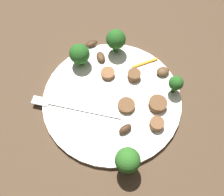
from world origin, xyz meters
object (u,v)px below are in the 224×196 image
(sausage_slice_1, at_px, (134,75))
(mushroom_0, at_px, (125,129))
(broccoli_floret_1, at_px, (116,39))
(sausage_slice_2, at_px, (158,104))
(sausage_slice_3, at_px, (108,74))
(sausage_slice_4, at_px, (127,105))
(broccoli_floret_3, at_px, (80,54))
(mushroom_2, at_px, (163,72))
(mushroom_1, at_px, (92,44))
(mushroom_3, at_px, (101,57))
(broccoli_floret_0, at_px, (176,83))
(pepper_strip_0, at_px, (145,63))
(broccoli_floret_2, at_px, (128,160))
(sausage_slice_0, at_px, (157,123))
(fork, at_px, (69,107))
(plate, at_px, (112,99))

(sausage_slice_1, distance_m, mushroom_0, 0.12)
(broccoli_floret_1, bearing_deg, sausage_slice_2, 156.06)
(sausage_slice_3, relative_size, sausage_slice_4, 0.87)
(sausage_slice_2, height_order, sausage_slice_4, sausage_slice_2)
(broccoli_floret_3, bearing_deg, mushroom_2, -153.30)
(sausage_slice_1, height_order, mushroom_1, sausage_slice_1)
(sausage_slice_4, bearing_deg, broccoli_floret_3, -12.21)
(mushroom_1, height_order, mushroom_3, mushroom_3)
(sausage_slice_4, bearing_deg, mushroom_2, -99.59)
(broccoli_floret_3, distance_m, mushroom_3, 0.05)
(broccoli_floret_0, height_order, broccoli_floret_1, broccoli_floret_1)
(sausage_slice_4, xyz_separation_m, pepper_strip_0, (0.03, -0.11, -0.00))
(broccoli_floret_2, distance_m, sausage_slice_1, 0.19)
(broccoli_floret_2, xyz_separation_m, sausage_slice_0, (-0.00, -0.10, -0.03))
(broccoli_floret_0, xyz_separation_m, sausage_slice_2, (0.01, 0.05, -0.02))
(fork, distance_m, broccoli_floret_2, 0.16)
(fork, bearing_deg, plate, -153.32)
(plate, distance_m, sausage_slice_0, 0.10)
(broccoli_floret_2, relative_size, mushroom_0, 2.15)
(mushroom_0, relative_size, mushroom_3, 0.98)
(sausage_slice_3, height_order, mushroom_0, mushroom_0)
(mushroom_0, bearing_deg, mushroom_2, -87.17)
(sausage_slice_4, relative_size, mushroom_3, 1.19)
(broccoli_floret_3, distance_m, sausage_slice_0, 0.21)
(broccoli_floret_3, relative_size, sausage_slice_3, 1.84)
(plate, relative_size, sausage_slice_2, 7.85)
(mushroom_0, bearing_deg, sausage_slice_3, -39.61)
(plate, distance_m, sausage_slice_3, 0.06)
(sausage_slice_0, height_order, sausage_slice_1, same)
(pepper_strip_0, bearing_deg, sausage_slice_4, 103.23)
(broccoli_floret_0, relative_size, mushroom_1, 1.60)
(broccoli_floret_0, relative_size, sausage_slice_3, 1.57)
(broccoli_floret_2, height_order, mushroom_1, broccoli_floret_2)
(plate, height_order, mushroom_1, mushroom_1)
(broccoli_floret_3, relative_size, sausage_slice_4, 1.59)
(plate, bearing_deg, sausage_slice_2, -155.69)
(sausage_slice_1, bearing_deg, sausage_slice_2, 158.55)
(broccoli_floret_1, xyz_separation_m, mushroom_2, (-0.11, -0.01, -0.03))
(pepper_strip_0, bearing_deg, sausage_slice_1, 89.94)
(broccoli_floret_1, distance_m, sausage_slice_3, 0.07)
(sausage_slice_0, bearing_deg, broccoli_floret_1, -31.29)
(mushroom_3, bearing_deg, broccoli_floret_2, 137.46)
(broccoli_floret_1, xyz_separation_m, broccoli_floret_3, (0.04, 0.07, -0.01))
(sausage_slice_1, distance_m, pepper_strip_0, 0.04)
(fork, relative_size, mushroom_2, 6.32)
(sausage_slice_3, height_order, mushroom_2, mushroom_2)
(broccoli_floret_0, height_order, mushroom_2, broccoli_floret_0)
(fork, height_order, mushroom_0, mushroom_0)
(fork, xyz_separation_m, pepper_strip_0, (-0.06, -0.17, 0.00))
(broccoli_floret_3, height_order, mushroom_2, broccoli_floret_3)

